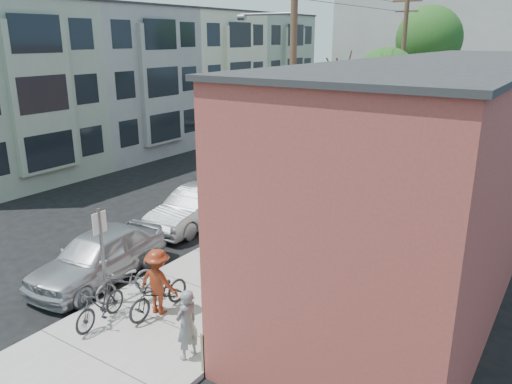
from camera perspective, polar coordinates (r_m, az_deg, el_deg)
The scene contains 27 objects.
ground at distance 19.00m, azimuth -11.61°, elevation -5.55°, with size 120.00×120.00×0.00m, color black.
sidewalk at distance 25.67m, azimuth 13.11°, elevation 0.59°, with size 4.50×58.00×0.15m, color #AAA59D.
cafe_building at distance 17.99m, azimuth 21.03°, elevation 3.42°, with size 6.60×20.20×6.61m.
apartment_row at distance 35.96m, azimuth -9.73°, elevation 12.67°, with size 6.30×32.00×9.00m.
end_cap_building at distance 56.13m, azimuth 19.14°, elevation 15.12°, with size 18.00×8.00×12.00m, color #959591.
sign_post at distance 14.13m, azimuth -17.19°, elevation -6.13°, with size 0.07×0.45×2.80m.
parking_meter_near at distance 17.92m, azimuth -4.42°, elevation -3.27°, with size 0.14×0.14×1.24m.
parking_meter_far at distance 25.69m, azimuth 8.65°, elevation 2.96°, with size 0.14×0.14×1.24m.
utility_pole_near at distance 20.85m, azimuth 4.06°, elevation 12.16°, with size 3.57×0.28×10.00m.
utility_pole_far at distance 33.59m, azimuth 16.31°, elevation 13.37°, with size 1.80×0.28×10.00m.
tree_bare at distance 24.03m, azimuth 8.75°, elevation 5.81°, with size 0.24×0.24×4.81m.
tree_leafy_mid at distance 29.97m, azimuth 14.65°, elevation 12.36°, with size 3.54×3.54×6.60m.
tree_leafy_far at distance 37.51m, azimuth 19.15°, elevation 16.18°, with size 4.43×4.43×9.20m.
patio_chair_a at distance 14.97m, azimuth 3.27°, elevation -9.19°, with size 0.50×0.50×0.88m, color #134723, non-canonical shape.
patio_chair_b at distance 13.31m, azimuth -1.66°, elevation -12.79°, with size 0.50×0.50×0.88m, color #134723, non-canonical shape.
patron_grey at distance 11.84m, azimuth -7.92°, elevation -14.76°, with size 0.63×0.41×1.72m, color slate.
patron_green at distance 14.25m, azimuth -0.11°, elevation -8.22°, with size 0.95×0.74×1.95m, color #2C7042.
cyclist at distance 13.68m, azimuth -11.10°, elevation -10.01°, with size 1.18×0.68×1.82m, color maroon.
cyclist_bike at distance 13.86m, azimuth -11.01°, elevation -11.39°, with size 0.71×2.04×1.07m, color black.
parked_bike_a at distance 13.74m, azimuth -17.39°, elevation -12.21°, with size 0.50×1.76×1.06m, color black.
parked_bike_b at distance 14.86m, azimuth -14.72°, elevation -9.82°, with size 0.64×1.84×0.97m, color slate.
car_0 at distance 16.25m, azimuth -17.55°, elevation -6.95°, with size 1.92×4.77×1.63m, color #A5A6AD.
car_1 at distance 19.98m, azimuth -6.93°, elevation -1.78°, with size 1.63×4.69×1.54m, color #9EA2A5.
car_2 at distance 23.94m, azimuth 2.54°, elevation 1.52°, with size 2.12×5.21×1.51m, color black.
car_3 at distance 28.66m, azimuth 8.23°, elevation 3.81°, with size 2.19×4.75×1.32m, color #ACAEB4.
car_4 at distance 34.13m, azimuth 12.70°, elevation 5.89°, with size 1.60×4.58×1.51m, color gray.
bus at distance 39.46m, azimuth 11.58°, elevation 8.37°, with size 2.29×9.78×2.72m, color white.
Camera 1 is at (12.65, -12.17, 7.27)m, focal length 35.00 mm.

